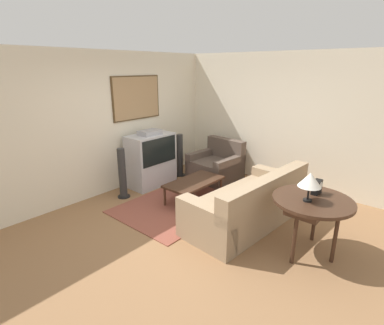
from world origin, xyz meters
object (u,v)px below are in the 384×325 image
Objects in this scene: armchair at (216,166)px; speaker_tower_left at (122,175)px; coffee_table at (194,183)px; speaker_tower_right at (180,156)px; console_table at (313,204)px; mantel_clock at (317,187)px; tv at (151,159)px; table_lamp at (310,180)px; couch at (248,205)px.

speaker_tower_left is (-1.95, 0.76, 0.17)m from armchair.
armchair reaches higher than coffee_table.
speaker_tower_left is at bearing 180.00° from speaker_tower_right.
console_table is (-0.26, -2.23, 0.36)m from coffee_table.
coffee_table is (-1.19, -0.36, 0.06)m from armchair.
console_table is at bearing -24.75° from armchair.
speaker_tower_right reaches higher than armchair.
mantel_clock is (-1.25, -2.56, 0.59)m from armchair.
armchair is (1.16, -0.84, -0.27)m from tv.
speaker_tower_left is 1.59m from speaker_tower_right.
tv reaches higher than speaker_tower_right.
tv is 1.22× the size of speaker_tower_left.
tv is 0.81m from speaker_tower_left.
table_lamp is (-0.11, 0.04, 0.35)m from console_table.
speaker_tower_left is at bearing -106.93° from armchair.
mantel_clock is at bearing -78.07° from speaker_tower_left.
coffee_table is at bearing -90.22° from couch.
tv is 1.22× the size of speaker_tower_right.
armchair is at bearing 58.63° from table_lamp.
mantel_clock is (0.02, -0.99, 0.57)m from couch.
mantel_clock is at bearing -91.78° from coffee_table.
mantel_clock is (0.30, -0.00, -0.19)m from table_lamp.
coffee_table is at bearing -55.66° from speaker_tower_left.
tv is 3.45m from console_table.
console_table is 3.41m from speaker_tower_left.
console_table is 1.05× the size of speaker_tower_right.
couch is 2.51m from speaker_tower_right.
speaker_tower_left is at bearing -174.57° from tv.
console_table is at bearing -81.41° from speaker_tower_left.
armchair reaches higher than console_table.
console_table is 2.67× the size of table_lamp.
table_lamp reaches higher than speaker_tower_right.
speaker_tower_right is at bearing 70.21° from table_lamp.
speaker_tower_right is (-0.36, 0.76, 0.17)m from armchair.
console_table is at bearing -94.81° from tv.
speaker_tower_right is (1.08, 3.36, -0.26)m from console_table.
tv reaches higher than console_table.
console_table is 0.37m from table_lamp.
tv reaches higher than couch.
couch is 1.95× the size of coffee_table.
armchair is 1.07× the size of speaker_tower_right.
table_lamp is 0.39× the size of speaker_tower_right.
coffee_table is 1.18× the size of speaker_tower_right.
couch is 2.14× the size of armchair.
tv is 2.43m from couch.
coffee_table is 5.97× the size of mantel_clock.
couch is 2.03m from armchair.
tv is 3.41m from mantel_clock.
speaker_tower_right is at bearing 74.99° from mantel_clock.
couch is 1.27m from table_lamp.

